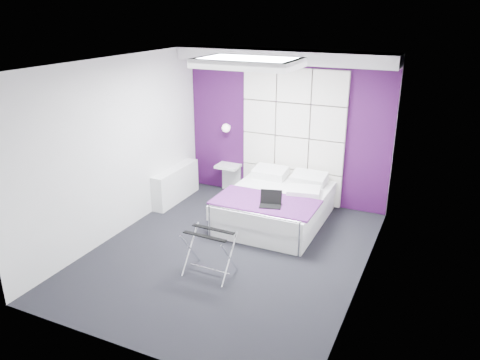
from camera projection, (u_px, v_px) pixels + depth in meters
The scene contains 15 objects.
floor at pixel (230, 252), 6.56m from camera, with size 4.40×4.40×0.00m, color black.
ceiling at pixel (228, 63), 5.65m from camera, with size 4.40×4.40×0.00m, color white.
wall_back at pixel (286, 127), 7.98m from camera, with size 3.60×3.60×0.00m, color silver.
wall_left at pixel (118, 148), 6.82m from camera, with size 4.40×4.40×0.00m, color silver.
wall_right at pixel (369, 185), 5.40m from camera, with size 4.40×4.40×0.00m, color silver.
accent_wall at pixel (285, 128), 7.97m from camera, with size 3.58×0.02×2.58m, color #3A0E40.
soffit at pixel (283, 56), 7.35m from camera, with size 3.58×0.50×0.20m, color white.
headboard at pixel (293, 137), 7.91m from camera, with size 1.80×0.08×2.30m, color silver, non-canonical shape.
skylight at pixel (248, 62), 6.18m from camera, with size 1.36×0.86×0.12m, color white, non-canonical shape.
wall_lamp at pixel (227, 127), 8.30m from camera, with size 0.15×0.15×0.15m, color white.
radiator at pixel (176, 184), 8.23m from camera, with size 0.22×1.20×0.60m, color white.
bed at pixel (276, 206), 7.40m from camera, with size 1.54×1.86×0.66m.
nightstand at pixel (228, 166), 8.50m from camera, with size 0.42×0.32×0.05m, color white.
luggage_rack at pixel (210, 253), 5.95m from camera, with size 0.60×0.44×0.59m.
laptop at pixel (271, 202), 6.78m from camera, with size 0.31×0.22×0.23m.
Camera 1 is at (2.57, -5.20, 3.24)m, focal length 35.00 mm.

